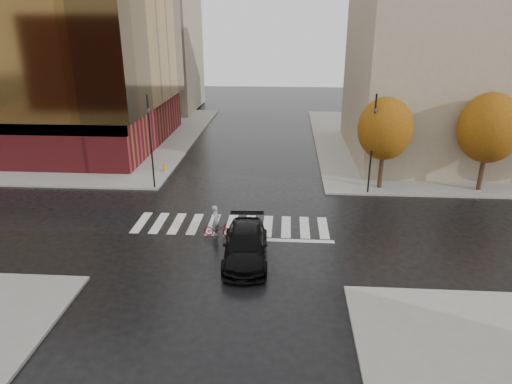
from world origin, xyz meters
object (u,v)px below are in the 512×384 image
cyclist (217,226)px  traffic_light_ne (373,139)px  sedan (246,245)px  fire_hydrant (165,166)px  traffic_light_nw (150,137)px

cyclist → traffic_light_ne: 12.53m
sedan → traffic_light_ne: size_ratio=0.80×
cyclist → fire_hydrant: bearing=33.0°
traffic_light_ne → traffic_light_nw: bearing=-1.5°
cyclist → traffic_light_nw: 9.81m
cyclist → sedan: bearing=-139.4°
cyclist → traffic_light_nw: traffic_light_nw is taller
sedan → fire_hydrant: sedan is taller
traffic_light_nw → fire_hydrant: 4.98m
traffic_light_nw → sedan: bearing=45.6°
cyclist → traffic_light_ne: bearing=-48.0°
sedan → fire_hydrant: 15.61m
cyclist → fire_hydrant: (-5.90, 11.00, -0.09)m
sedan → traffic_light_ne: (7.75, 9.85, 3.23)m
traffic_light_nw → traffic_light_ne: (15.30, 0.00, 0.16)m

